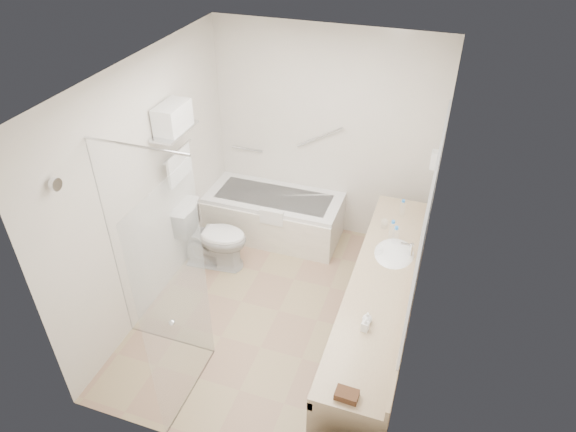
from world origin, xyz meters
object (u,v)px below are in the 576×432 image
(amenity_basket, at_px, (347,395))
(water_bottle_left, at_px, (395,237))
(vanity_counter, at_px, (381,298))
(toilet, at_px, (213,236))
(bathtub, at_px, (274,215))

(amenity_basket, xyz_separation_m, water_bottle_left, (0.03, 1.78, 0.07))
(vanity_counter, height_order, water_bottle_left, water_bottle_left)
(vanity_counter, bearing_deg, toilet, 162.05)
(amenity_basket, height_order, water_bottle_left, water_bottle_left)
(bathtub, xyz_separation_m, vanity_counter, (1.52, -1.39, 0.36))
(bathtub, distance_m, toilet, 0.88)
(amenity_basket, bearing_deg, bathtub, 119.59)
(bathtub, xyz_separation_m, water_bottle_left, (1.53, -0.86, 0.67))
(vanity_counter, xyz_separation_m, amenity_basket, (-0.03, -1.25, 0.24))
(bathtub, height_order, water_bottle_left, water_bottle_left)
(water_bottle_left, bearing_deg, amenity_basket, -91.09)
(vanity_counter, distance_m, water_bottle_left, 0.61)
(bathtub, bearing_deg, amenity_basket, -60.41)
(toilet, height_order, water_bottle_left, water_bottle_left)
(bathtub, relative_size, amenity_basket, 10.17)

